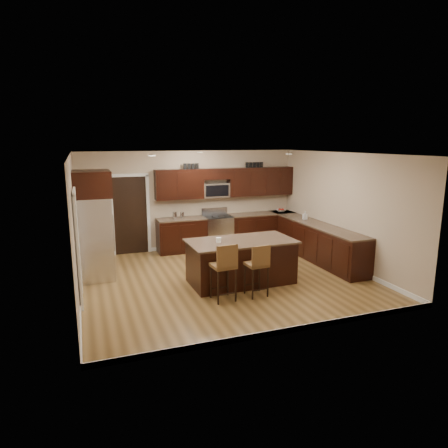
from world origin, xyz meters
name	(u,v)px	position (x,y,z in m)	size (l,w,h in m)	color
floor	(224,278)	(0.00, 0.00, 0.00)	(6.00, 6.00, 0.00)	olive
ceiling	(224,154)	(0.00, 0.00, 2.70)	(6.00, 6.00, 0.00)	silver
wall_back	(191,200)	(0.00, 2.75, 1.35)	(6.00, 6.00, 0.00)	tan
wall_left	(74,228)	(-3.00, 0.00, 1.35)	(5.50, 5.50, 0.00)	tan
wall_right	(343,210)	(3.00, 0.00, 1.35)	(5.50, 5.50, 0.00)	tan
base_cabinets	(273,236)	(1.90, 1.45, 0.46)	(4.02, 3.96, 0.92)	black
upper_cabinets	(228,182)	(1.04, 2.58, 1.84)	(4.00, 0.33, 0.80)	black
range	(217,232)	(0.68, 2.45, 0.47)	(0.76, 0.64, 1.11)	silver
microwave	(216,190)	(0.68, 2.60, 1.62)	(0.76, 0.31, 0.40)	silver
doorway	(130,215)	(-1.65, 2.73, 1.03)	(0.85, 0.03, 2.06)	black
pantry_door	(77,249)	(-2.98, -0.30, 1.02)	(0.03, 0.80, 2.04)	white
letter_decor	(223,165)	(0.90, 2.58, 2.29)	(2.20, 0.03, 0.15)	black
island	(241,263)	(0.25, -0.34, 0.43)	(2.25, 1.21, 0.92)	black
stool_left	(225,266)	(-0.43, -1.19, 0.69)	(0.45, 0.45, 1.11)	brown
stool_mid	(258,264)	(0.25, -1.18, 0.65)	(0.42, 0.42, 1.04)	brown
refrigerator	(94,224)	(-2.62, 1.00, 1.21)	(0.79, 0.96, 2.35)	silver
floor_mat	(219,254)	(0.51, 1.80, 0.01)	(0.99, 0.66, 0.01)	brown
fruit_bowl	(281,211)	(2.66, 2.45, 0.95)	(0.28, 0.28, 0.07)	silver
soap_bottle	(305,215)	(2.70, 1.19, 1.03)	(0.10, 0.10, 0.22)	#B2B2B2
canister_tall	(175,215)	(-0.53, 2.45, 1.01)	(0.12, 0.12, 0.19)	silver
canister_short	(182,215)	(-0.32, 2.45, 1.01)	(0.11, 0.11, 0.17)	silver
island_jar	(219,240)	(-0.25, -0.34, 0.97)	(0.10, 0.10, 0.10)	white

